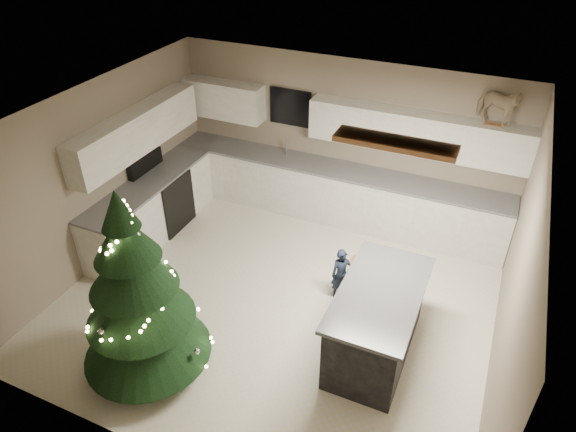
# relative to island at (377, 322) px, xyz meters

# --- Properties ---
(ground_plane) EXTENTS (5.50, 5.50, 0.00)m
(ground_plane) POSITION_rel_island_xyz_m (-1.44, 0.34, -0.48)
(ground_plane) COLOR beige
(room_shell) EXTENTS (5.52, 5.02, 2.61)m
(room_shell) POSITION_rel_island_xyz_m (-1.41, 0.34, 1.27)
(room_shell) COLOR gray
(room_shell) RESTS_ON ground_plane
(cabinetry) EXTENTS (5.50, 3.20, 2.00)m
(cabinetry) POSITION_rel_island_xyz_m (-2.35, 1.99, 0.28)
(cabinetry) COLOR white
(cabinetry) RESTS_ON ground_plane
(island) EXTENTS (0.90, 1.70, 0.95)m
(island) POSITION_rel_island_xyz_m (0.00, 0.00, 0.00)
(island) COLOR black
(island) RESTS_ON ground_plane
(bar_stool) EXTENTS (0.37, 0.37, 0.71)m
(bar_stool) POSITION_rel_island_xyz_m (-0.39, 0.72, 0.05)
(bar_stool) COLOR brown
(bar_stool) RESTS_ON ground_plane
(christmas_tree) EXTENTS (1.50, 1.45, 2.40)m
(christmas_tree) POSITION_rel_island_xyz_m (-2.34, -1.26, 0.50)
(christmas_tree) COLOR #3F2816
(christmas_tree) RESTS_ON ground_plane
(toddler) EXTENTS (0.34, 0.30, 0.77)m
(toddler) POSITION_rel_island_xyz_m (-0.68, 0.74, -0.09)
(toddler) COLOR black
(toddler) RESTS_ON ground_plane
(rocking_horse) EXTENTS (0.68, 0.48, 0.54)m
(rocking_horse) POSITION_rel_island_xyz_m (0.71, 2.66, 1.80)
(rocking_horse) COLOR brown
(rocking_horse) RESTS_ON cabinetry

